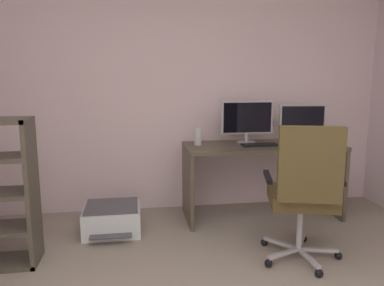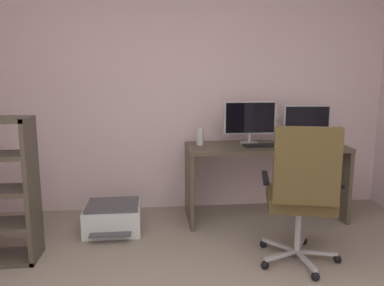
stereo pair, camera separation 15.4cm
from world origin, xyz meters
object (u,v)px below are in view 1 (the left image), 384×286
(monitor_main, at_px, (247,119))
(computer_mouse, at_px, (284,143))
(monitor_secondary, at_px, (302,120))
(desk, at_px, (262,163))
(printer, at_px, (112,219))
(desktop_speaker, at_px, (198,136))
(office_chair, at_px, (304,189))
(keyboard, at_px, (260,145))

(monitor_main, bearing_deg, computer_mouse, -30.64)
(monitor_main, distance_m, computer_mouse, 0.43)
(monitor_secondary, bearing_deg, computer_mouse, -144.32)
(desk, bearing_deg, computer_mouse, -21.38)
(desk, xyz_separation_m, printer, (-1.45, -0.19, -0.42))
(desktop_speaker, bearing_deg, printer, -162.61)
(office_chair, bearing_deg, desktop_speaker, 119.29)
(keyboard, xyz_separation_m, printer, (-1.40, -0.12, -0.61))
(computer_mouse, xyz_separation_m, office_chair, (-0.22, -0.92, -0.17))
(monitor_main, relative_size, computer_mouse, 5.22)
(monitor_main, bearing_deg, office_chair, -85.01)
(monitor_main, xyz_separation_m, printer, (-1.32, -0.30, -0.84))
(monitor_secondary, xyz_separation_m, office_chair, (-0.48, -1.11, -0.37))
(desktop_speaker, height_order, printer, desktop_speaker)
(computer_mouse, bearing_deg, desktop_speaker, 171.35)
(keyboard, relative_size, office_chair, 0.32)
(desktop_speaker, bearing_deg, desk, -6.08)
(computer_mouse, bearing_deg, printer, -174.82)
(monitor_secondary, distance_m, computer_mouse, 0.38)
(monitor_main, bearing_deg, desk, -41.53)
(monitor_secondary, relative_size, office_chair, 0.44)
(monitor_secondary, height_order, office_chair, monitor_secondary)
(keyboard, height_order, computer_mouse, computer_mouse)
(office_chair, bearing_deg, monitor_main, 94.99)
(monitor_main, distance_m, desktop_speaker, 0.53)
(keyboard, distance_m, office_chair, 0.94)
(desk, bearing_deg, printer, -172.53)
(keyboard, xyz_separation_m, desktop_speaker, (-0.57, 0.14, 0.07))
(computer_mouse, bearing_deg, monitor_secondary, 36.80)
(computer_mouse, relative_size, office_chair, 0.09)
(monitor_main, relative_size, desktop_speaker, 3.07)
(desk, bearing_deg, keyboard, -128.18)
(keyboard, relative_size, computer_mouse, 3.40)
(computer_mouse, bearing_deg, office_chair, -102.34)
(computer_mouse, bearing_deg, monitor_main, 150.49)
(office_chair, xyz_separation_m, printer, (-1.42, 0.81, -0.45))
(keyboard, xyz_separation_m, office_chair, (0.02, -0.93, -0.16))
(monitor_secondary, bearing_deg, desk, -165.76)
(desk, bearing_deg, desktop_speaker, 173.92)
(monitor_main, bearing_deg, printer, -167.01)
(keyboard, distance_m, printer, 1.53)
(desktop_speaker, distance_m, printer, 1.10)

